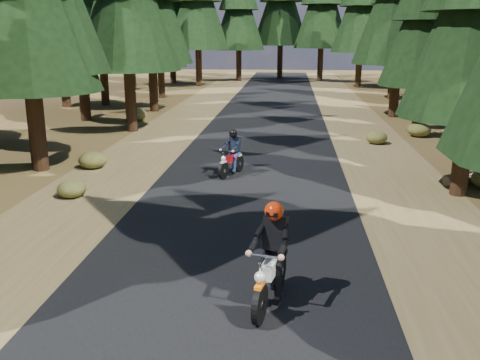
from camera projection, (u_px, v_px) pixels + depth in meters
The scene contains 7 objects.
ground at pixel (234, 246), 11.70m from camera, with size 120.00×120.00×0.00m, color #4D381B.
road at pixel (251, 184), 16.50m from camera, with size 6.00×100.00×0.01m, color black.
shoulder_l at pixel (106, 181), 16.91m from camera, with size 3.20×100.00×0.01m, color brown.
shoulder_r at pixel (403, 188), 16.08m from camera, with size 3.20×100.00×0.01m, color brown.
understory_shrubs at pixel (289, 168), 17.34m from camera, with size 15.20×28.00×0.67m.
rider_lead at pixel (270, 273), 9.01m from camera, with size 1.02×2.10×1.79m.
rider_follow at pixel (231, 161), 17.42m from camera, with size 1.09×1.75×1.50m.
Camera 1 is at (1.15, -10.84, 4.49)m, focal length 40.00 mm.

